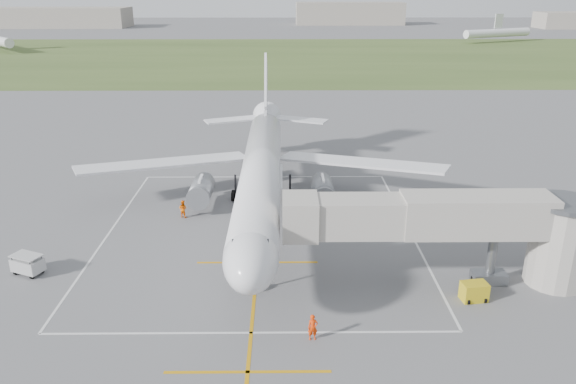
{
  "coord_description": "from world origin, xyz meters",
  "views": [
    {
      "loc": [
        2.14,
        -51.57,
        21.69
      ],
      "look_at": [
        2.6,
        -4.0,
        4.0
      ],
      "focal_mm": 35.0,
      "sensor_mm": 36.0,
      "label": 1
    }
  ],
  "objects_px": {
    "jet_bridge": "(465,226)",
    "ramp_worker_wing": "(183,209)",
    "airliner": "(261,172)",
    "ramp_worker_nose": "(313,327)",
    "gpu_unit": "(474,292)",
    "baggage_cart": "(28,264)"
  },
  "relations": [
    {
      "from": "jet_bridge",
      "to": "ramp_worker_wing",
      "type": "xyz_separation_m",
      "value": [
        -23.45,
        13.24,
        -3.86
      ]
    },
    {
      "from": "airliner",
      "to": "ramp_worker_wing",
      "type": "bearing_deg",
      "value": -172.55
    },
    {
      "from": "jet_bridge",
      "to": "ramp_worker_nose",
      "type": "relative_size",
      "value": 13.07
    },
    {
      "from": "airliner",
      "to": "jet_bridge",
      "type": "height_order",
      "value": "airliner"
    },
    {
      "from": "gpu_unit",
      "to": "baggage_cart",
      "type": "xyz_separation_m",
      "value": [
        -34.16,
        4.27,
        0.16
      ]
    },
    {
      "from": "ramp_worker_nose",
      "to": "airliner",
      "type": "bearing_deg",
      "value": 93.68
    },
    {
      "from": "gpu_unit",
      "to": "ramp_worker_nose",
      "type": "relative_size",
      "value": 1.11
    },
    {
      "from": "baggage_cart",
      "to": "ramp_worker_nose",
      "type": "height_order",
      "value": "ramp_worker_nose"
    },
    {
      "from": "gpu_unit",
      "to": "ramp_worker_nose",
      "type": "bearing_deg",
      "value": -166.69
    },
    {
      "from": "jet_bridge",
      "to": "gpu_unit",
      "type": "height_order",
      "value": "jet_bridge"
    },
    {
      "from": "jet_bridge",
      "to": "ramp_worker_wing",
      "type": "height_order",
      "value": "jet_bridge"
    },
    {
      "from": "airliner",
      "to": "jet_bridge",
      "type": "relative_size",
      "value": 2.0
    },
    {
      "from": "gpu_unit",
      "to": "ramp_worker_wing",
      "type": "distance_m",
      "value": 28.51
    },
    {
      "from": "airliner",
      "to": "baggage_cart",
      "type": "height_order",
      "value": "airliner"
    },
    {
      "from": "airliner",
      "to": "gpu_unit",
      "type": "bearing_deg",
      "value": -46.27
    },
    {
      "from": "baggage_cart",
      "to": "ramp_worker_wing",
      "type": "bearing_deg",
      "value": 71.49
    },
    {
      "from": "jet_bridge",
      "to": "ramp_worker_wing",
      "type": "bearing_deg",
      "value": 150.55
    },
    {
      "from": "jet_bridge",
      "to": "ramp_worker_nose",
      "type": "xyz_separation_m",
      "value": [
        -11.68,
        -7.25,
        -3.85
      ]
    },
    {
      "from": "airliner",
      "to": "gpu_unit",
      "type": "distance_m",
      "value": 23.49
    },
    {
      "from": "airliner",
      "to": "ramp_worker_wing",
      "type": "relative_size",
      "value": 26.4
    },
    {
      "from": "jet_bridge",
      "to": "ramp_worker_wing",
      "type": "relative_size",
      "value": 13.22
    },
    {
      "from": "airliner",
      "to": "ramp_worker_wing",
      "type": "distance_m",
      "value": 8.55
    }
  ]
}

